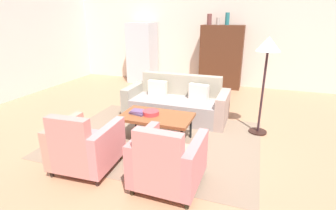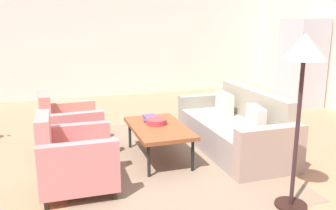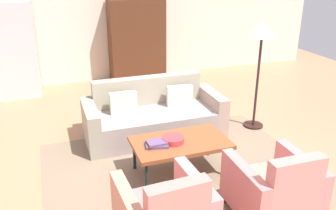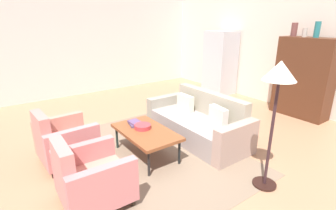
% 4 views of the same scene
% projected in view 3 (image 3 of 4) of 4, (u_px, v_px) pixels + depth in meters
% --- Properties ---
extents(ground_plane, '(11.33, 11.33, 0.00)m').
position_uv_depth(ground_plane, '(200.00, 162.00, 4.87)').
color(ground_plane, '#A97956').
extents(wall_back, '(9.44, 0.12, 2.80)m').
position_uv_depth(wall_back, '(126.00, 16.00, 7.96)').
color(wall_back, beige).
rests_on(wall_back, ground).
extents(area_rug, '(3.40, 2.60, 0.01)m').
position_uv_depth(area_rug, '(179.00, 170.00, 4.69)').
color(area_rug, '#7E6954').
rests_on(area_rug, ground).
extents(couch, '(2.10, 0.91, 0.86)m').
position_uv_depth(couch, '(153.00, 117.00, 5.58)').
color(couch, gray).
rests_on(couch, ground).
extents(coffee_table, '(1.20, 0.70, 0.46)m').
position_uv_depth(coffee_table, '(180.00, 144.00, 4.49)').
color(coffee_table, black).
rests_on(coffee_table, ground).
extents(armchair_right, '(0.82, 0.82, 0.88)m').
position_uv_depth(armchair_right, '(275.00, 192.00, 3.69)').
color(armchair_right, '#2E2A18').
rests_on(armchair_right, ground).
extents(fruit_bowl, '(0.27, 0.27, 0.07)m').
position_uv_depth(fruit_bowl, '(173.00, 140.00, 4.44)').
color(fruit_bowl, '#BA3439').
rests_on(fruit_bowl, coffee_table).
extents(book_stack, '(0.31, 0.25, 0.06)m').
position_uv_depth(book_stack, '(157.00, 144.00, 4.35)').
color(book_stack, '#534364').
rests_on(book_stack, coffee_table).
extents(cabinet, '(1.20, 0.51, 1.80)m').
position_uv_depth(cabinet, '(137.00, 41.00, 7.89)').
color(cabinet, '#4C2817').
rests_on(cabinet, ground).
extents(refrigerator, '(0.80, 0.73, 1.85)m').
position_uv_depth(refrigerator, '(15.00, 49.00, 7.03)').
color(refrigerator, '#B7BABF').
rests_on(refrigerator, ground).
extents(floor_lamp, '(0.40, 0.40, 1.72)m').
position_uv_depth(floor_lamp, '(262.00, 39.00, 5.40)').
color(floor_lamp, black).
rests_on(floor_lamp, ground).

